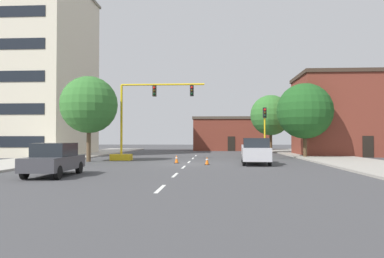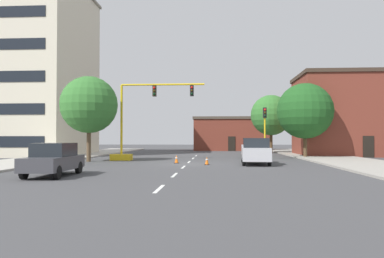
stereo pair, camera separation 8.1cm
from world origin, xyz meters
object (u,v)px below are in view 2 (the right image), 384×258
Objects in this scene: traffic_signal_gantry at (133,136)px; traffic_light_pole_right at (265,121)px; tree_right_far at (271,115)px; tree_right_mid at (305,111)px; sedan_dark_gray_near_left at (54,159)px; traffic_cone_roadside_a at (207,161)px; traffic_cone_roadside_b at (176,159)px; pickup_truck_silver at (255,151)px; tree_left_near at (89,105)px.

traffic_light_pole_right is (11.92, 1.91, 1.33)m from traffic_signal_gantry.
tree_right_far reaches higher than tree_right_mid.
sedan_dark_gray_near_left is 7.29× the size of traffic_cone_roadside_a.
traffic_cone_roadside_b is at bearing 146.88° from traffic_cone_roadside_a.
traffic_cone_roadside_b is at bearing 62.32° from sedan_dark_gray_near_left.
tree_right_far reaches higher than traffic_light_pole_right.
tree_left_near is at bearing 170.09° from pickup_truck_silver.
tree_right_far is at bearing 44.57° from tree_left_near.
sedan_dark_gray_near_left is 6.90× the size of traffic_cone_roadside_b.
pickup_truck_silver is (13.70, -2.40, -3.82)m from tree_left_near.
tree_right_mid is at bearing 35.40° from traffic_cone_roadside_b.
traffic_cone_roadside_a is at bearing -125.93° from traffic_light_pole_right.
traffic_light_pole_right reaches higher than traffic_cone_roadside_b.
tree_right_mid is 11.57m from pickup_truck_silver.
pickup_truck_silver is 3.80m from traffic_cone_roadside_a.
sedan_dark_gray_near_left is (-11.49, -9.53, -0.09)m from pickup_truck_silver.
traffic_signal_gantry is at bearing -170.90° from traffic_light_pole_right.
sedan_dark_gray_near_left reaches higher than traffic_cone_roadside_a.
traffic_cone_roadside_a is at bearing -110.39° from tree_right_far.
tree_right_far is 22.55m from traffic_cone_roadside_a.
traffic_signal_gantry is 13.35× the size of traffic_cone_roadside_a.
tree_right_far reaches higher than tree_left_near.
traffic_light_pole_right is 9.39m from traffic_cone_roadside_a.
traffic_light_pole_right is 20.68m from sedan_dark_gray_near_left.
sedan_dark_gray_near_left reaches higher than traffic_cone_roadside_b.
traffic_cone_roadside_a is (-3.65, -0.82, -0.67)m from pickup_truck_silver.
sedan_dark_gray_near_left is at bearing -140.34° from pickup_truck_silver.
tree_right_far reaches higher than traffic_cone_roadside_b.
tree_right_far is 33.49m from sedan_dark_gray_near_left.
traffic_cone_roadside_a is (-9.51, -10.08, -4.36)m from tree_right_mid.
traffic_cone_roadside_b is at bearing -40.25° from traffic_signal_gantry.
pickup_truck_silver is at bearing -101.50° from tree_right_far.
tree_left_near is at bearing -135.43° from tree_right_far.
sedan_dark_gray_near_left is (-13.02, -15.85, -2.64)m from traffic_light_pole_right.
tree_left_near is 1.31× the size of pickup_truck_silver.
sedan_dark_gray_near_left is at bearing -94.51° from traffic_signal_gantry.
tree_right_far reaches higher than pickup_truck_silver.
tree_right_mid is 25.85m from sedan_dark_gray_near_left.
traffic_light_pole_right is 0.64× the size of tree_right_mid.
pickup_truck_silver is at bearing -7.26° from traffic_cone_roadside_b.
tree_right_far reaches higher than traffic_cone_roadside_a.
tree_right_far is (14.43, 15.46, 2.68)m from traffic_signal_gantry.
traffic_light_pole_right is 5.36m from tree_right_mid.
tree_right_mid reaches higher than traffic_light_pole_right.
tree_left_near is 12.74m from sedan_dark_gray_near_left.
traffic_cone_roadside_a is 2.91m from traffic_cone_roadside_b.
traffic_light_pole_right is at bearing 9.10° from traffic_signal_gantry.
traffic_light_pole_right is at bearing 50.61° from sedan_dark_gray_near_left.
tree_right_mid is at bearing 46.67° from traffic_cone_roadside_a.
sedan_dark_gray_near_left is at bearing -117.85° from tree_right_far.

